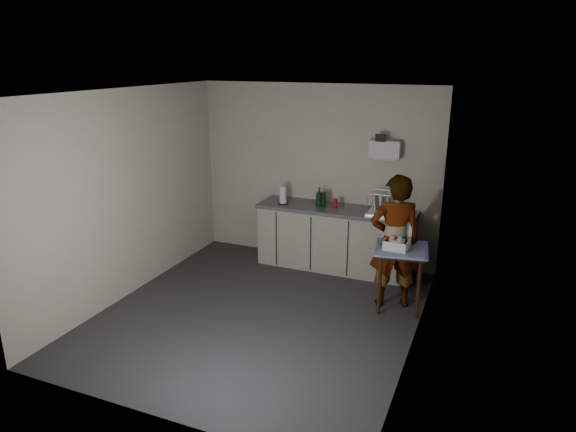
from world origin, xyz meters
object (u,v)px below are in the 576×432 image
at_px(kitchen_counter, 335,240).
at_px(soap_bottle, 319,197).
at_px(paper_towel, 283,196).
at_px(bakery_box, 397,241).
at_px(side_table, 401,256).
at_px(soda_can, 335,203).
at_px(dark_bottle, 324,199).
at_px(dish_rack, 384,209).
at_px(standing_man, 394,242).

xyz_separation_m(kitchen_counter, soap_bottle, (-0.26, -0.00, 0.62)).
relative_size(paper_towel, bakery_box, 0.67).
relative_size(kitchen_counter, side_table, 2.85).
bearing_deg(soda_can, kitchen_counter, -21.37).
xyz_separation_m(dark_bottle, dish_rack, (0.86, -0.01, -0.04)).
bearing_deg(bakery_box, paper_towel, 157.91).
relative_size(dark_bottle, paper_towel, 0.81).
xyz_separation_m(kitchen_counter, standing_man, (1.00, -0.85, 0.40)).
bearing_deg(soda_can, bakery_box, -41.28).
height_order(side_table, soap_bottle, soap_bottle).
xyz_separation_m(paper_towel, bakery_box, (1.81, -0.82, -0.16)).
relative_size(standing_man, bakery_box, 4.22).
height_order(kitchen_counter, bakery_box, bakery_box).
xyz_separation_m(side_table, dish_rack, (-0.42, 0.87, 0.30)).
distance_m(soap_bottle, bakery_box, 1.60).
xyz_separation_m(side_table, standing_man, (-0.10, 0.05, 0.14)).
xyz_separation_m(soda_can, paper_towel, (-0.75, -0.11, 0.06)).
distance_m(side_table, paper_towel, 2.07).
relative_size(soap_bottle, bakery_box, 0.67).
bearing_deg(paper_towel, soap_bottle, 10.78).
height_order(side_table, soda_can, soda_can).
xyz_separation_m(kitchen_counter, side_table, (1.10, -0.90, 0.26)).
distance_m(soap_bottle, soda_can, 0.25).
height_order(soap_bottle, dish_rack, dish_rack).
xyz_separation_m(dark_bottle, bakery_box, (1.23, -0.91, -0.14)).
bearing_deg(dish_rack, paper_towel, -177.23).
distance_m(kitchen_counter, dish_rack, 0.88).
relative_size(kitchen_counter, soap_bottle, 8.46).
bearing_deg(dark_bottle, side_table, -34.59).
relative_size(soap_bottle, soda_can, 2.07).
xyz_separation_m(standing_man, dish_rack, (-0.32, 0.82, 0.15)).
bearing_deg(soda_can, standing_man, -40.12).
bearing_deg(dish_rack, kitchen_counter, 177.40).
height_order(soda_can, dark_bottle, dark_bottle).
bearing_deg(kitchen_counter, soap_bottle, -179.31).
distance_m(kitchen_counter, soap_bottle, 0.67).
bearing_deg(soda_can, dish_rack, -3.06).
bearing_deg(bakery_box, standing_man, 122.75).
bearing_deg(soda_can, soap_bottle, -177.78).
bearing_deg(standing_man, dish_rack, -91.54).
height_order(side_table, dish_rack, dish_rack).
bearing_deg(dish_rack, soap_bottle, 178.30).
xyz_separation_m(soda_can, bakery_box, (1.06, -0.93, -0.10)).
xyz_separation_m(soap_bottle, bakery_box, (1.30, -0.92, -0.17)).
height_order(kitchen_counter, standing_man, standing_man).
xyz_separation_m(soap_bottle, dish_rack, (0.94, -0.03, -0.06)).
bearing_deg(soda_can, dark_bottle, -171.52).
bearing_deg(side_table, kitchen_counter, 131.45).
relative_size(soap_bottle, paper_towel, 1.00).
distance_m(standing_man, paper_towel, 1.93).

